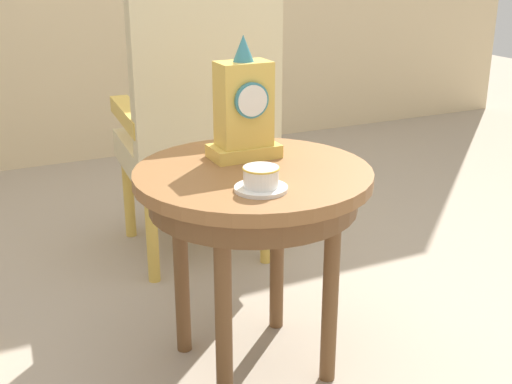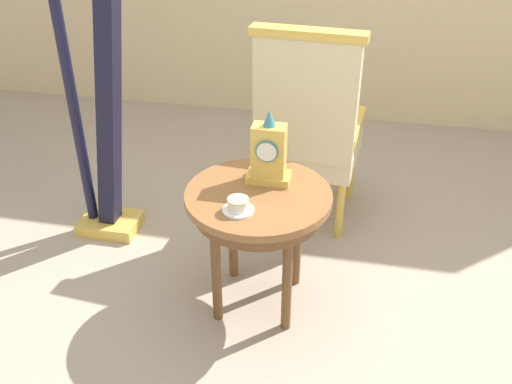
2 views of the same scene
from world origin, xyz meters
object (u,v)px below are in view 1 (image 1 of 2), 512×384
Objects in this scene: side_table at (253,197)px; armchair at (199,111)px; teacup_left at (261,180)px; mantel_clock at (244,110)px.

armchair is at bearing 80.11° from side_table.
teacup_left is 0.90m from armchair.
armchair is (0.18, 0.88, -0.04)m from teacup_left.
armchair reaches higher than teacup_left.
mantel_clock reaches higher than teacup_left.
teacup_left is at bearing -108.71° from side_table.
mantel_clock is at bearing 73.69° from teacup_left.
mantel_clock is 0.64m from armchair.
side_table is 1.89× the size of mantel_clock.
armchair reaches higher than mantel_clock.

